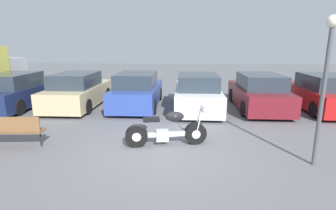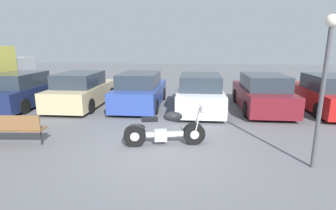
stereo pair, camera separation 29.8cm
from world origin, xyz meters
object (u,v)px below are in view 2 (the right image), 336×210
Objects in this scene: parked_car_blue at (140,91)px; parked_car_white at (200,94)px; motorcycle at (164,131)px; parked_car_champagne at (82,91)px; lamp_post at (326,68)px; parked_car_navy at (23,91)px; park_bench at (13,127)px; parked_car_red at (327,95)px; parked_car_maroon at (262,94)px.

parked_car_white is at bearing -8.17° from parked_car_blue.
motorcycle is at bearing -104.54° from parked_car_white.
lamp_post is at bearing -34.69° from parked_car_champagne.
parked_car_navy and parked_car_white have the same top height.
lamp_post is (7.61, -0.57, 1.70)m from park_bench.
motorcycle is 7.67m from parked_car_red.
parked_car_champagne is 2.62m from parked_car_blue.
parked_car_white is (5.23, -0.20, 0.00)m from parked_car_champagne.
parked_car_white is at bearing 0.73° from parked_car_navy.
parked_car_red is 6.24m from lamp_post.
parked_car_blue is at bearing 3.88° from parked_car_champagne.
parked_car_white and parked_car_red have the same top height.
parked_car_navy is 10.47m from parked_car_maroon.
parked_car_blue is at bearing 178.69° from parked_car_maroon.
parked_car_maroon is at bearing 5.58° from parked_car_white.
parked_car_white is at bearing 75.46° from motorcycle.
lamp_post reaches higher than parked_car_white.
parked_car_blue is at bearing 5.19° from parked_car_navy.
motorcycle is 7.89m from parked_car_navy.
parked_car_navy is at bearing -178.06° from parked_car_maroon.
parked_car_red is at bearing 34.70° from motorcycle.
parked_car_red is 2.68× the size of park_bench.
parked_car_champagne and parked_car_blue have the same top height.
parked_car_blue is (2.62, 0.18, 0.00)m from parked_car_champagne.
parked_car_red is (2.62, -0.01, 0.00)m from parked_car_maroon.
parked_car_navy and parked_car_maroon have the same top height.
parked_car_champagne is 9.48m from lamp_post.
park_bench is at bearing -155.19° from parked_car_red.
parked_car_champagne is at bearing -176.12° from parked_car_blue.
park_bench is at bearing -173.91° from motorcycle.
parked_car_blue is at bearing 108.99° from motorcycle.
parked_car_navy is 1.00× the size of parked_car_red.
parked_car_white is at bearing -174.42° from parked_car_maroon.
parked_car_maroon is 5.61m from lamp_post.
parked_car_champagne is 1.30× the size of lamp_post.
parked_car_champagne is 4.76m from park_bench.
parked_car_navy reaches higher than motorcycle.
parked_car_white is at bearing -177.35° from parked_car_red.
motorcycle is 5.73m from parked_car_maroon.
parked_car_maroon is 1.30× the size of lamp_post.
parked_car_red is at bearing 62.68° from lamp_post.
parked_car_champagne is 2.68× the size of park_bench.
parked_car_maroon is at bearing 0.42° from parked_car_champagne.
lamp_post reaches higher than park_bench.
parked_car_blue is 2.68× the size of park_bench.
lamp_post is (3.53, -1.01, 1.83)m from motorcycle.
parked_car_white is 1.30× the size of lamp_post.
parked_car_white and parked_car_maroon have the same top height.
parked_car_blue is 7.85m from parked_car_red.
motorcycle is 0.52× the size of parked_car_maroon.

